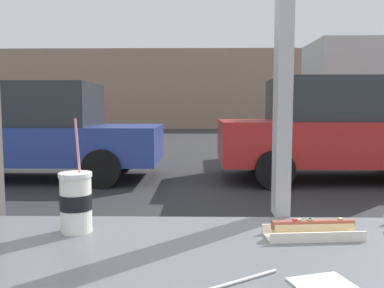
{
  "coord_description": "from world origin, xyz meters",
  "views": [
    {
      "loc": [
        -0.28,
        -1.25,
        1.32
      ],
      "look_at": [
        -0.35,
        2.69,
        0.95
      ],
      "focal_mm": 36.97,
      "sensor_mm": 36.0,
      "label": 1
    }
  ],
  "objects": [
    {
      "name": "loose_straw",
      "position": [
        -0.19,
        -0.45,
        0.96
      ],
      "size": [
        0.16,
        0.11,
        0.01
      ],
      "primitive_type": "cylinder",
      "rotation": [
        0.0,
        1.57,
        0.57
      ],
      "color": "white",
      "rests_on": "window_counter"
    },
    {
      "name": "parked_car_red",
      "position": [
        2.27,
        5.96,
        0.92
      ],
      "size": [
        4.38,
        2.05,
        1.84
      ],
      "color": "red",
      "rests_on": "ground"
    },
    {
      "name": "building_facade_far",
      "position": [
        0.0,
        23.74,
        2.45
      ],
      "size": [
        28.0,
        1.2,
        4.91
      ],
      "primitive_type": "cube",
      "color": "gray",
      "rests_on": "ground"
    },
    {
      "name": "parked_car_blue",
      "position": [
        -3.3,
        5.96,
        0.88
      ],
      "size": [
        4.53,
        1.92,
        1.76
      ],
      "color": "#283D93",
      "rests_on": "ground"
    },
    {
      "name": "sidewalk_strip",
      "position": [
        0.0,
        1.6,
        0.05
      ],
      "size": [
        16.0,
        2.8,
        0.11
      ],
      "primitive_type": "cube",
      "color": "gray",
      "rests_on": "ground"
    },
    {
      "name": "hotdog_tray_near",
      "position": [
        0.04,
        -0.16,
        0.98
      ],
      "size": [
        0.27,
        0.11,
        0.05
      ],
      "color": "silver",
      "rests_on": "window_counter"
    },
    {
      "name": "ground_plane",
      "position": [
        0.0,
        8.0,
        0.0
      ],
      "size": [
        60.0,
        60.0,
        0.0
      ],
      "primitive_type": "plane",
      "color": "#2D2D30"
    },
    {
      "name": "napkin_wrapper",
      "position": [
        -0.03,
        -0.46,
        0.96
      ],
      "size": [
        0.14,
        0.12,
        0.0
      ],
      "primitive_type": "cube",
      "rotation": [
        0.0,
        0.0,
        0.29
      ],
      "color": "white",
      "rests_on": "window_counter"
    },
    {
      "name": "soda_cup_left",
      "position": [
        -0.64,
        -0.12,
        1.04
      ],
      "size": [
        0.1,
        0.1,
        0.33
      ],
      "color": "white",
      "rests_on": "window_counter"
    }
  ]
}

